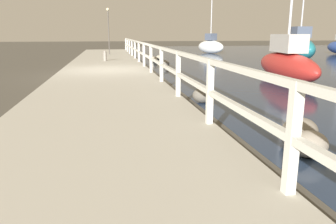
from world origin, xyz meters
TOP-DOWN VIEW (x-y plane):
  - ground_plane at (0.00, 0.00)m, footprint 120.00×120.00m
  - dock_walkway at (0.00, 0.00)m, footprint 3.67×36.00m
  - railing at (1.73, -0.00)m, footprint 0.10×32.50m
  - boulder_water_edge at (2.83, -9.90)m, footprint 0.51×0.46m
  - boulder_upstream at (2.82, 5.89)m, footprint 0.45×0.41m
  - boulder_downstream at (2.40, -6.07)m, footprint 0.51×0.46m
  - boulder_far_strip at (3.01, -9.35)m, footprint 0.56×0.50m
  - boulder_mid_strip at (3.47, 7.98)m, footprint 0.38×0.34m
  - boulder_near_dock at (3.00, 3.00)m, footprint 0.48×0.43m
  - mooring_bollard at (-0.04, 4.69)m, footprint 0.18×0.18m
  - dock_lamp at (0.25, 10.36)m, footprint 0.21×0.21m
  - sailboat_red at (6.49, -2.80)m, footprint 1.54×4.66m
  - sailboat_teal at (12.14, 5.55)m, footprint 1.69×3.43m
  - sailboat_white at (8.92, 13.94)m, footprint 2.02×3.39m

SIDE VIEW (x-z plane):
  - ground_plane at x=0.00m, z-range 0.00..0.00m
  - dock_walkway at x=0.00m, z-range 0.00..0.23m
  - boulder_mid_strip at x=3.47m, z-range 0.00..0.29m
  - boulder_upstream at x=2.82m, z-range 0.00..0.34m
  - boulder_near_dock at x=3.00m, z-range 0.00..0.36m
  - boulder_water_edge at x=2.83m, z-range 0.00..0.38m
  - boulder_downstream at x=2.40m, z-range 0.00..0.38m
  - boulder_far_strip at x=3.01m, z-range 0.00..0.42m
  - mooring_bollard at x=-0.04m, z-range 0.23..0.78m
  - sailboat_red at x=6.49m, z-range -2.67..3.99m
  - sailboat_white at x=8.92m, z-range -2.74..4.09m
  - sailboat_teal at x=12.14m, z-range -3.28..4.98m
  - railing at x=1.73m, z-range 0.41..1.48m
  - dock_lamp at x=0.25m, z-range 0.72..3.91m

